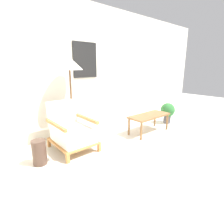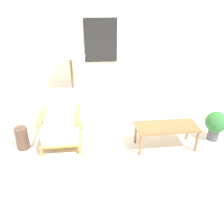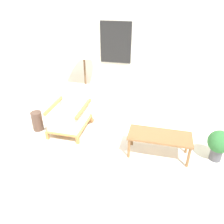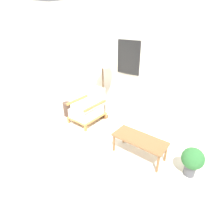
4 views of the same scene
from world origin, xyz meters
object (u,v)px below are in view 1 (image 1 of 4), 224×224
Objects in this scene: armchair at (71,131)px; vase at (39,152)px; floor_lamp at (69,67)px; coffee_table at (149,117)px; potted_plant at (168,111)px.

armchair is 0.65m from vase.
vase is (-0.83, -0.52, -1.22)m from floor_lamp.
coffee_table is 1.89× the size of potted_plant.
coffee_table is (1.67, -0.38, 0.03)m from armchair.
armchair reaches higher than potted_plant.
vase is (-2.29, 0.22, -0.16)m from coffee_table.
coffee_table is (1.46, -0.73, -1.06)m from floor_lamp.
vase is 0.72× the size of potted_plant.
floor_lamp is 4.21× the size of vase.
armchair is 0.83× the size of coffee_table.
coffee_table is 2.61× the size of vase.
potted_plant reaches higher than vase.
vase is (-0.62, -0.17, -0.13)m from armchair.
coffee_table is at bearing -5.40° from vase.
floor_lamp is 1.57m from vase.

